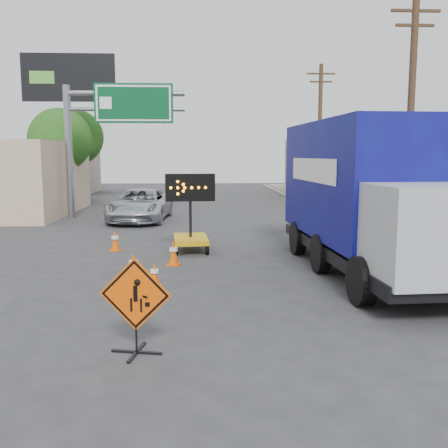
{
  "coord_description": "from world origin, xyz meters",
  "views": [
    {
      "loc": [
        0.23,
        -8.34,
        3.3
      ],
      "look_at": [
        0.79,
        3.16,
        1.7
      ],
      "focal_mm": 40.0,
      "sensor_mm": 36.0,
      "label": 1
    }
  ],
  "objects": [
    {
      "name": "storefront_left_far",
      "position": [
        -15.0,
        34.0,
        2.2
      ],
      "size": [
        12.0,
        10.0,
        4.4
      ],
      "primitive_type": "cube",
      "color": "gray",
      "rests_on": "ground"
    },
    {
      "name": "tree_left_far",
      "position": [
        -9.0,
        30.0,
        4.6
      ],
      "size": [
        4.1,
        4.1,
        6.66
      ],
      "color": "#4C3420",
      "rests_on": "ground"
    },
    {
      "name": "sidewalk_right",
      "position": [
        9.5,
        15.0,
        0.07
      ],
      "size": [
        4.0,
        60.0,
        0.15
      ],
      "primitive_type": "cube",
      "color": "gray",
      "rests_on": "ground"
    },
    {
      "name": "cone_b",
      "position": [
        -1.52,
        4.61,
        0.38
      ],
      "size": [
        0.45,
        0.45,
        0.76
      ],
      "rotation": [
        0.0,
        0.0,
        -0.19
      ],
      "color": "#E34F04",
      "rests_on": "ground"
    },
    {
      "name": "pickup_truck",
      "position": [
        -2.75,
        16.76,
        0.8
      ],
      "size": [
        3.05,
        5.93,
        1.6
      ],
      "primitive_type": "imported",
      "rotation": [
        0.0,
        0.0,
        -0.07
      ],
      "color": "silver",
      "rests_on": "ground"
    },
    {
      "name": "building_right_far",
      "position": [
        13.0,
        30.0,
        2.3
      ],
      "size": [
        10.0,
        14.0,
        4.6
      ],
      "primitive_type": "cube",
      "color": "#CBAF92",
      "rests_on": "ground"
    },
    {
      "name": "construction_sign",
      "position": [
        -0.84,
        -0.3,
        0.86
      ],
      "size": [
        1.21,
        0.87,
        1.63
      ],
      "rotation": [
        0.0,
        0.0,
        -0.2
      ],
      "color": "black",
      "rests_on": "ground"
    },
    {
      "name": "cone_d",
      "position": [
        -2.7,
        8.8,
        0.37
      ],
      "size": [
        0.45,
        0.45,
        0.73
      ],
      "rotation": [
        0.0,
        0.0,
        -0.23
      ],
      "color": "#E34F04",
      "rests_on": "ground"
    },
    {
      "name": "utility_pole_far",
      "position": [
        8.0,
        24.0,
        4.68
      ],
      "size": [
        1.8,
        0.26,
        9.0
      ],
      "color": "#4C3420",
      "rests_on": "ground"
    },
    {
      "name": "box_truck",
      "position": [
        4.88,
        5.26,
        1.92
      ],
      "size": [
        3.19,
        9.03,
        4.24
      ],
      "rotation": [
        0.0,
        0.0,
        0.05
      ],
      "color": "black",
      "rests_on": "ground"
    },
    {
      "name": "billboard",
      "position": [
        -8.35,
        25.87,
        7.35
      ],
      "size": [
        6.1,
        0.54,
        9.85
      ],
      "color": "slate",
      "rests_on": "ground"
    },
    {
      "name": "cone_a",
      "position": [
        -0.91,
        3.92,
        0.32
      ],
      "size": [
        0.34,
        0.34,
        0.65
      ],
      "rotation": [
        0.0,
        0.0,
        -0.03
      ],
      "color": "#E34F04",
      "rests_on": "ground"
    },
    {
      "name": "cone_c",
      "position": [
        -0.57,
        6.43,
        0.38
      ],
      "size": [
        0.45,
        0.45,
        0.76
      ],
      "rotation": [
        0.0,
        0.0,
        -0.19
      ],
      "color": "#E34F04",
      "rests_on": "ground"
    },
    {
      "name": "tree_left_near",
      "position": [
        -8.0,
        22.0,
        4.16
      ],
      "size": [
        3.71,
        3.71,
        6.03
      ],
      "color": "#4C3420",
      "rests_on": "ground"
    },
    {
      "name": "arrow_board",
      "position": [
        -0.09,
        8.58,
        0.6
      ],
      "size": [
        1.69,
        1.94,
        2.66
      ],
      "rotation": [
        0.0,
        0.0,
        0.07
      ],
      "color": "#CA940B",
      "rests_on": "ground"
    },
    {
      "name": "highway_gantry",
      "position": [
        -4.43,
        17.96,
        5.07
      ],
      "size": [
        6.18,
        0.38,
        6.9
      ],
      "color": "slate",
      "rests_on": "ground"
    },
    {
      "name": "ground",
      "position": [
        0.0,
        0.0,
        0.0
      ],
      "size": [
        100.0,
        100.0,
        0.0
      ],
      "primitive_type": "plane",
      "color": "#2D2D30",
      "rests_on": "ground"
    },
    {
      "name": "utility_pole_near",
      "position": [
        8.0,
        10.0,
        4.68
      ],
      "size": [
        1.8,
        0.26,
        9.0
      ],
      "color": "#4C3420",
      "rests_on": "ground"
    },
    {
      "name": "curb_right",
      "position": [
        7.2,
        15.0,
        0.06
      ],
      "size": [
        0.4,
        60.0,
        0.12
      ],
      "primitive_type": "cube",
      "color": "gray",
      "rests_on": "ground"
    }
  ]
}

